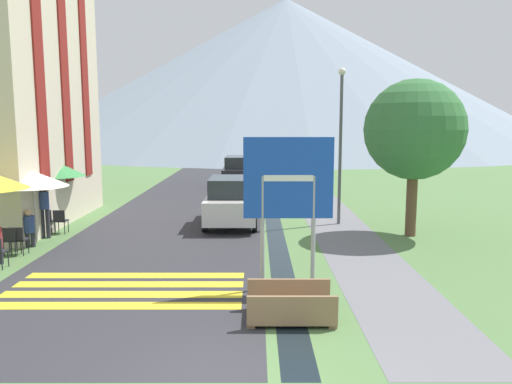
{
  "coord_description": "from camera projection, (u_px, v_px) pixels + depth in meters",
  "views": [
    {
      "loc": [
        0.53,
        -6.94,
        3.83
      ],
      "look_at": [
        0.55,
        10.0,
        1.47
      ],
      "focal_mm": 35.0,
      "sensor_mm": 36.0,
      "label": 1
    }
  ],
  "objects": [
    {
      "name": "parked_car_far",
      "position": [
        237.0,
        171.0,
        30.36
      ],
      "size": [
        1.84,
        4.49,
        1.82
      ],
      "color": "black",
      "rests_on": "ground_plane"
    },
    {
      "name": "footbridge",
      "position": [
        290.0,
        308.0,
        9.79
      ],
      "size": [
        1.7,
        1.1,
        0.65
      ],
      "color": "#846647",
      "rests_on": "ground_plane"
    },
    {
      "name": "person_seated_near",
      "position": [
        28.0,
        226.0,
        15.41
      ],
      "size": [
        0.32,
        0.32,
        1.19
      ],
      "color": "#282833",
      "rests_on": "ground_plane"
    },
    {
      "name": "parked_car_near",
      "position": [
        231.0,
        201.0,
        18.73
      ],
      "size": [
        1.93,
        4.06,
        1.82
      ],
      "color": "silver",
      "rests_on": "ground_plane"
    },
    {
      "name": "cafe_umbrella_middle_white",
      "position": [
        32.0,
        179.0,
        15.74
      ],
      "size": [
        2.15,
        2.15,
        2.33
      ],
      "color": "#B7B2A8",
      "rests_on": "ground_plane"
    },
    {
      "name": "road",
      "position": [
        215.0,
        174.0,
        37.11
      ],
      "size": [
        6.4,
        60.0,
        0.01
      ],
      "color": "#2D2D33",
      "rests_on": "ground_plane"
    },
    {
      "name": "mountain_distant",
      "position": [
        285.0,
        74.0,
        80.73
      ],
      "size": [
        83.68,
        83.68,
        23.41
      ],
      "color": "gray",
      "rests_on": "ground_plane"
    },
    {
      "name": "road_sign",
      "position": [
        288.0,
        190.0,
        11.22
      ],
      "size": [
        2.02,
        0.11,
        3.52
      ],
      "color": "#9E9EA3",
      "rests_on": "ground_plane"
    },
    {
      "name": "tree_by_path",
      "position": [
        414.0,
        130.0,
        16.57
      ],
      "size": [
        3.35,
        3.35,
        5.28
      ],
      "color": "brown",
      "rests_on": "ground_plane"
    },
    {
      "name": "person_standing_terrace",
      "position": [
        43.0,
        208.0,
        16.56
      ],
      "size": [
        0.32,
        0.32,
        1.77
      ],
      "color": "#282833",
      "rests_on": "ground_plane"
    },
    {
      "name": "crosswalk_marking",
      "position": [
        125.0,
        289.0,
        11.54
      ],
      "size": [
        5.44,
        2.54,
        0.01
      ],
      "color": "yellow",
      "rests_on": "ground_plane"
    },
    {
      "name": "footpath",
      "position": [
        297.0,
        174.0,
        37.12
      ],
      "size": [
        2.2,
        60.0,
        0.01
      ],
      "color": "slate",
      "rests_on": "ground_plane"
    },
    {
      "name": "streetlamp",
      "position": [
        340.0,
        134.0,
        18.59
      ],
      "size": [
        0.28,
        0.28,
        5.83
      ],
      "color": "#515156",
      "rests_on": "ground_plane"
    },
    {
      "name": "cafe_chair_near_right",
      "position": [
        10.0,
        239.0,
        14.39
      ],
      "size": [
        0.4,
        0.4,
        0.85
      ],
      "rotation": [
        0.0,
        0.0,
        0.16
      ],
      "color": "#232328",
      "rests_on": "ground_plane"
    },
    {
      "name": "cafe_chair_far_right",
      "position": [
        46.0,
        219.0,
        17.29
      ],
      "size": [
        0.4,
        0.4,
        0.85
      ],
      "rotation": [
        0.0,
        0.0,
        -0.4
      ],
      "color": "#232328",
      "rests_on": "ground_plane"
    },
    {
      "name": "cafe_chair_far_left",
      "position": [
        59.0,
        219.0,
        17.24
      ],
      "size": [
        0.4,
        0.4,
        0.85
      ],
      "rotation": [
        0.0,
        0.0,
        0.31
      ],
      "color": "#232328",
      "rests_on": "ground_plane"
    },
    {
      "name": "cafe_umbrella_rear_green",
      "position": [
        56.0,
        169.0,
        18.58
      ],
      "size": [
        2.02,
        2.02,
        2.39
      ],
      "color": "#B7B2A8",
      "rests_on": "ground_plane"
    },
    {
      "name": "drainage_channel",
      "position": [
        264.0,
        175.0,
        37.12
      ],
      "size": [
        0.6,
        60.0,
        0.0
      ],
      "color": "black",
      "rests_on": "ground_plane"
    },
    {
      "name": "ground_plane",
      "position": [
        246.0,
        193.0,
        27.21
      ],
      "size": [
        160.0,
        160.0,
        0.0
      ],
      "primitive_type": "plane",
      "color": "#517542"
    },
    {
      "name": "cafe_chair_near_left",
      "position": [
        17.0,
        238.0,
        14.44
      ],
      "size": [
        0.4,
        0.4,
        0.85
      ],
      "rotation": [
        0.0,
        0.0,
        -0.35
      ],
      "color": "#232328",
      "rests_on": "ground_plane"
    }
  ]
}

